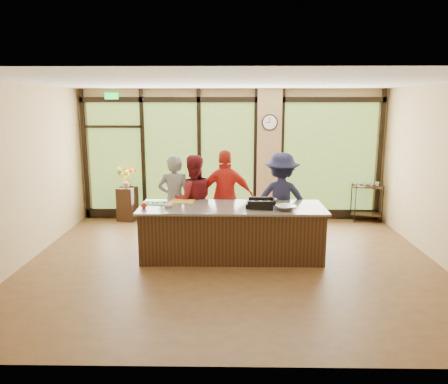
{
  "coord_description": "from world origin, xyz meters",
  "views": [
    {
      "loc": [
        -0.02,
        -7.06,
        2.67
      ],
      "look_at": [
        -0.14,
        0.4,
        1.15
      ],
      "focal_mm": 35.0,
      "sensor_mm": 36.0,
      "label": 1
    }
  ],
  "objects_px": {
    "cook_right": "(281,199)",
    "flower_stand": "(128,204)",
    "cook_left": "(175,200)",
    "island_base": "(232,233)",
    "bar_cart": "(367,198)",
    "roasting_pan": "(261,205)"
  },
  "relations": [
    {
      "from": "cook_right",
      "to": "flower_stand",
      "type": "distance_m",
      "value": 3.8
    },
    {
      "from": "cook_left",
      "to": "cook_right",
      "type": "relative_size",
      "value": 0.98
    },
    {
      "from": "island_base",
      "to": "bar_cart",
      "type": "xyz_separation_m",
      "value": [
        3.1,
        2.45,
        0.11
      ]
    },
    {
      "from": "roasting_pan",
      "to": "bar_cart",
      "type": "distance_m",
      "value": 3.66
    },
    {
      "from": "flower_stand",
      "to": "cook_right",
      "type": "bearing_deg",
      "value": -13.91
    },
    {
      "from": "cook_right",
      "to": "flower_stand",
      "type": "xyz_separation_m",
      "value": [
        -3.35,
        1.72,
        -0.5
      ]
    },
    {
      "from": "flower_stand",
      "to": "island_base",
      "type": "bearing_deg",
      "value": -32.19
    },
    {
      "from": "cook_left",
      "to": "bar_cart",
      "type": "bearing_deg",
      "value": -156.1
    },
    {
      "from": "cook_left",
      "to": "roasting_pan",
      "type": "height_order",
      "value": "cook_left"
    },
    {
      "from": "island_base",
      "to": "cook_left",
      "type": "xyz_separation_m",
      "value": [
        -1.08,
        0.67,
        0.43
      ]
    },
    {
      "from": "cook_left",
      "to": "cook_right",
      "type": "xyz_separation_m",
      "value": [
        2.02,
        0.06,
        0.02
      ]
    },
    {
      "from": "cook_left",
      "to": "bar_cart",
      "type": "distance_m",
      "value": 4.55
    },
    {
      "from": "cook_right",
      "to": "flower_stand",
      "type": "height_order",
      "value": "cook_right"
    },
    {
      "from": "bar_cart",
      "to": "island_base",
      "type": "bearing_deg",
      "value": -125.22
    },
    {
      "from": "cook_right",
      "to": "flower_stand",
      "type": "bearing_deg",
      "value": -19.63
    },
    {
      "from": "cook_right",
      "to": "bar_cart",
      "type": "relative_size",
      "value": 1.93
    },
    {
      "from": "cook_right",
      "to": "bar_cart",
      "type": "distance_m",
      "value": 2.78
    },
    {
      "from": "island_base",
      "to": "roasting_pan",
      "type": "xyz_separation_m",
      "value": [
        0.5,
        -0.09,
        0.52
      ]
    },
    {
      "from": "cook_left",
      "to": "bar_cart",
      "type": "xyz_separation_m",
      "value": [
        4.18,
        1.78,
        -0.32
      ]
    },
    {
      "from": "cook_right",
      "to": "roasting_pan",
      "type": "xyz_separation_m",
      "value": [
        -0.44,
        -0.82,
        0.08
      ]
    },
    {
      "from": "cook_right",
      "to": "cook_left",
      "type": "bearing_deg",
      "value": 9.17
    },
    {
      "from": "island_base",
      "to": "roasting_pan",
      "type": "relative_size",
      "value": 6.69
    }
  ]
}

